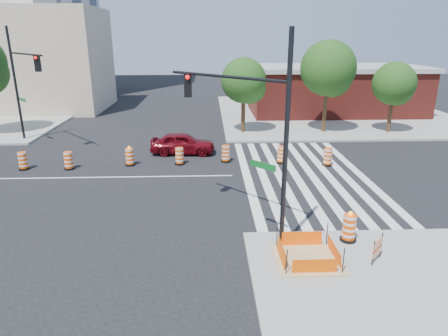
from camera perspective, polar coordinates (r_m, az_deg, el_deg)
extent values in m
plane|color=black|center=(22.69, -16.75, -1.28)|extent=(120.00, 120.00, 0.00)
cube|color=gray|center=(41.26, 15.19, 7.62)|extent=(22.00, 22.00, 0.15)
cube|color=silver|center=(22.07, 3.26, -1.04)|extent=(0.45, 13.50, 0.01)
cube|color=silver|center=(22.17, 5.58, -1.01)|extent=(0.45, 13.50, 0.01)
cube|color=silver|center=(22.31, 7.87, -0.97)|extent=(0.45, 13.50, 0.01)
cube|color=silver|center=(22.48, 10.13, -0.93)|extent=(0.45, 13.50, 0.01)
cube|color=silver|center=(22.69, 12.35, -0.90)|extent=(0.45, 13.50, 0.01)
cube|color=silver|center=(22.94, 14.52, -0.86)|extent=(0.45, 13.50, 0.01)
cube|color=silver|center=(23.21, 16.65, -0.82)|extent=(0.45, 13.50, 0.01)
cube|color=silver|center=(23.52, 18.73, -0.78)|extent=(0.45, 13.50, 0.01)
cube|color=silver|center=(22.69, -16.75, -1.27)|extent=(14.00, 0.12, 0.01)
cube|color=tan|center=(14.11, 11.81, -12.53)|extent=(2.20, 2.20, 0.05)
cube|color=#FF5705|center=(13.24, 12.82, -13.57)|extent=(1.44, 0.02, 0.55)
cube|color=#FF5705|center=(14.75, 11.04, -9.92)|extent=(1.44, 0.02, 0.55)
cube|color=#FF5705|center=(13.80, 8.17, -11.85)|extent=(0.02, 1.44, 0.55)
cube|color=#FF5705|center=(14.23, 15.47, -11.40)|extent=(0.02, 1.44, 0.55)
cylinder|color=black|center=(12.96, 8.93, -13.17)|extent=(0.04, 0.04, 0.90)
cylinder|color=black|center=(13.41, 16.68, -12.62)|extent=(0.04, 0.04, 0.90)
cylinder|color=black|center=(14.49, 7.57, -9.48)|extent=(0.04, 0.04, 0.90)
cylinder|color=black|center=(14.90, 14.50, -9.13)|extent=(0.04, 0.04, 0.90)
cube|color=maroon|center=(40.95, 15.43, 10.40)|extent=(16.00, 8.00, 4.20)
cube|color=gray|center=(40.72, 15.70, 13.60)|extent=(16.50, 8.50, 0.40)
cube|color=#C0AD93|center=(46.29, -25.60, 13.77)|extent=(14.00, 10.00, 10.00)
imported|color=#5F0810|center=(26.05, -5.91, 3.54)|extent=(4.22, 1.91, 1.41)
cylinder|color=black|center=(13.46, 8.84, 3.30)|extent=(0.17, 0.17, 7.46)
cylinder|color=black|center=(14.81, 0.02, 12.95)|extent=(4.04, 4.03, 0.11)
cube|color=black|center=(16.24, -5.18, 11.70)|extent=(0.30, 0.26, 0.93)
sphere|color=#FF0C0C|center=(16.02, -5.25, 12.79)|extent=(0.17, 0.17, 0.17)
cube|color=#0C591E|center=(14.24, 5.56, 0.36)|extent=(0.82, 0.82, 0.23)
cylinder|color=black|center=(32.37, -27.62, 10.55)|extent=(0.18, 0.18, 7.83)
cylinder|color=black|center=(29.41, -26.57, 14.37)|extent=(3.93, 4.52, 0.12)
cube|color=black|center=(27.48, -25.10, 13.38)|extent=(0.31, 0.27, 0.98)
sphere|color=#FF0C0C|center=(27.30, -25.34, 14.05)|extent=(0.18, 0.18, 0.18)
cube|color=#0C591E|center=(31.55, -26.85, 8.70)|extent=(0.80, 0.92, 0.24)
cylinder|color=black|center=(15.62, 17.28, -9.69)|extent=(0.60, 0.60, 0.10)
cylinder|color=#F65005|center=(15.40, 17.45, -8.05)|extent=(0.48, 0.48, 0.95)
sphere|color=#FF990C|center=(15.17, 17.65, -6.19)|extent=(0.16, 0.16, 0.16)
cube|color=#F65005|center=(14.33, 21.14, -10.12)|extent=(0.56, 0.59, 0.26)
cube|color=#F65005|center=(14.47, 21.00, -11.15)|extent=(0.56, 0.59, 0.20)
cylinder|color=black|center=(14.13, 20.54, -11.34)|extent=(0.04, 0.04, 0.92)
cylinder|color=black|center=(14.71, 21.54, -10.22)|extent=(0.04, 0.04, 0.92)
cylinder|color=#382314|center=(31.24, 2.76, 8.21)|extent=(0.31, 0.31, 3.65)
sphere|color=#124113|center=(30.92, 2.83, 12.38)|extent=(3.42, 3.42, 3.42)
sphere|color=#124113|center=(31.32, 3.67, 11.39)|extent=(2.51, 2.51, 2.51)
sphere|color=#124113|center=(30.73, 2.11, 11.71)|extent=(2.28, 2.28, 2.28)
cylinder|color=#382314|center=(32.30, 14.26, 8.72)|extent=(0.29, 0.29, 4.45)
sphere|color=#124113|center=(31.97, 14.66, 13.63)|extent=(4.17, 4.17, 4.17)
sphere|color=#124113|center=(32.43, 15.21, 12.41)|extent=(3.06, 3.06, 3.06)
sphere|color=#124113|center=(31.73, 14.04, 12.89)|extent=(2.78, 2.78, 2.78)
cylinder|color=#382314|center=(33.80, 22.68, 7.43)|extent=(0.30, 0.30, 3.46)
sphere|color=#124113|center=(33.51, 23.13, 11.05)|extent=(3.24, 3.24, 3.24)
sphere|color=#124113|center=(34.02, 23.55, 10.17)|extent=(2.38, 2.38, 2.38)
sphere|color=#124113|center=(33.22, 22.60, 10.50)|extent=(2.16, 2.16, 2.16)
cylinder|color=black|center=(25.73, -26.64, -0.07)|extent=(0.60, 0.60, 0.10)
cylinder|color=#F65005|center=(25.60, -26.80, 0.99)|extent=(0.48, 0.48, 0.95)
cylinder|color=black|center=(24.72, -21.20, -0.03)|extent=(0.60, 0.60, 0.10)
cylinder|color=#F65005|center=(24.58, -21.33, 1.07)|extent=(0.48, 0.48, 0.95)
cylinder|color=black|center=(24.38, -13.25, 0.50)|extent=(0.60, 0.60, 0.10)
cylinder|color=#F65005|center=(24.23, -13.33, 1.62)|extent=(0.48, 0.48, 0.95)
sphere|color=#FF990C|center=(24.09, -13.43, 2.87)|extent=(0.16, 0.16, 0.16)
cylinder|color=black|center=(24.06, -6.34, 0.65)|extent=(0.60, 0.60, 0.10)
cylinder|color=#F65005|center=(23.92, -6.38, 1.79)|extent=(0.48, 0.48, 0.95)
cylinder|color=black|center=(24.40, 0.25, 1.02)|extent=(0.60, 0.60, 0.10)
cylinder|color=#F65005|center=(24.26, 0.25, 2.14)|extent=(0.48, 0.48, 0.95)
cylinder|color=black|center=(24.42, 8.14, 0.84)|extent=(0.60, 0.60, 0.10)
cylinder|color=#F65005|center=(24.27, 8.19, 1.96)|extent=(0.48, 0.48, 0.95)
cylinder|color=black|center=(24.50, 14.51, 0.49)|extent=(0.60, 0.60, 0.10)
cylinder|color=#F65005|center=(24.36, 14.61, 1.61)|extent=(0.48, 0.48, 0.95)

